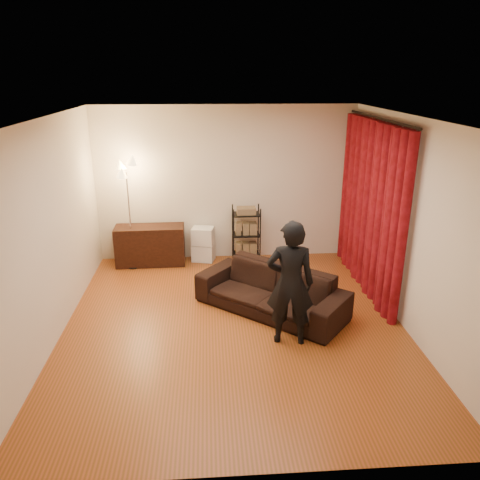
{
  "coord_description": "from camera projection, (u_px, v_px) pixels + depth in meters",
  "views": [
    {
      "loc": [
        -0.31,
        -5.52,
        3.2
      ],
      "look_at": [
        0.1,
        0.3,
        1.1
      ],
      "focal_mm": 35.0,
      "sensor_mm": 36.0,
      "label": 1
    }
  ],
  "objects": [
    {
      "name": "floor",
      "position": [
        234.0,
        325.0,
        6.29
      ],
      "size": [
        5.0,
        5.0,
        0.0
      ],
      "primitive_type": "plane",
      "color": "brown",
      "rests_on": "ground"
    },
    {
      "name": "ceiling",
      "position": [
        233.0,
        118.0,
        5.37
      ],
      "size": [
        5.0,
        5.0,
        0.0
      ],
      "primitive_type": "plane",
      "rotation": [
        3.14,
        0.0,
        0.0
      ],
      "color": "white",
      "rests_on": "ground"
    },
    {
      "name": "wall_back",
      "position": [
        226.0,
        184.0,
        8.17
      ],
      "size": [
        5.0,
        0.0,
        5.0
      ],
      "primitive_type": "plane",
      "rotation": [
        1.57,
        0.0,
        0.0
      ],
      "color": "beige",
      "rests_on": "ground"
    },
    {
      "name": "wall_front",
      "position": [
        253.0,
        336.0,
        3.48
      ],
      "size": [
        5.0,
        0.0,
        5.0
      ],
      "primitive_type": "plane",
      "rotation": [
        -1.57,
        0.0,
        0.0
      ],
      "color": "beige",
      "rests_on": "ground"
    },
    {
      "name": "wall_left",
      "position": [
        49.0,
        234.0,
        5.68
      ],
      "size": [
        0.0,
        5.0,
        5.0
      ],
      "primitive_type": "plane",
      "rotation": [
        1.57,
        0.0,
        1.57
      ],
      "color": "beige",
      "rests_on": "ground"
    },
    {
      "name": "wall_right",
      "position": [
        409.0,
        226.0,
        5.98
      ],
      "size": [
        0.0,
        5.0,
        5.0
      ],
      "primitive_type": "plane",
      "rotation": [
        1.57,
        0.0,
        -1.57
      ],
      "color": "beige",
      "rests_on": "ground"
    },
    {
      "name": "curtain_rod",
      "position": [
        380.0,
        119.0,
        6.61
      ],
      "size": [
        0.04,
        2.65,
        0.04
      ],
      "primitive_type": "cylinder",
      "rotation": [
        1.57,
        0.0,
        0.0
      ],
      "color": "black",
      "rests_on": "wall_right"
    },
    {
      "name": "curtain",
      "position": [
        370.0,
        207.0,
        7.05
      ],
      "size": [
        0.22,
        2.65,
        2.55
      ],
      "primitive_type": null,
      "color": "maroon",
      "rests_on": "ground"
    },
    {
      "name": "sofa",
      "position": [
        271.0,
        291.0,
        6.55
      ],
      "size": [
        2.17,
        2.0,
        0.62
      ],
      "primitive_type": "imported",
      "rotation": [
        0.0,
        0.0,
        -0.7
      ],
      "color": "black",
      "rests_on": "ground"
    },
    {
      "name": "person",
      "position": [
        290.0,
        283.0,
        5.64
      ],
      "size": [
        0.63,
        0.46,
        1.59
      ],
      "primitive_type": "imported",
      "rotation": [
        0.0,
        0.0,
        3.01
      ],
      "color": "black",
      "rests_on": "ground"
    },
    {
      "name": "media_cabinet",
      "position": [
        150.0,
        245.0,
        8.17
      ],
      "size": [
        1.19,
        0.47,
        0.69
      ],
      "primitive_type": "cube",
      "rotation": [
        0.0,
        0.0,
        0.02
      ],
      "color": "black",
      "rests_on": "ground"
    },
    {
      "name": "storage_boxes",
      "position": [
        203.0,
        244.0,
        8.32
      ],
      "size": [
        0.43,
        0.37,
        0.63
      ],
      "primitive_type": null,
      "rotation": [
        0.0,
        0.0,
        -0.19
      ],
      "color": "beige",
      "rests_on": "ground"
    },
    {
      "name": "wire_shelf",
      "position": [
        246.0,
        234.0,
        8.22
      ],
      "size": [
        0.52,
        0.42,
        1.02
      ],
      "primitive_type": null,
      "rotation": [
        0.0,
        0.0,
        -0.22
      ],
      "color": "black",
      "rests_on": "ground"
    },
    {
      "name": "floor_lamp",
      "position": [
        130.0,
        215.0,
        7.85
      ],
      "size": [
        0.42,
        0.42,
        1.87
      ],
      "primitive_type": null,
      "rotation": [
        0.0,
        0.0,
        0.32
      ],
      "color": "silver",
      "rests_on": "ground"
    }
  ]
}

